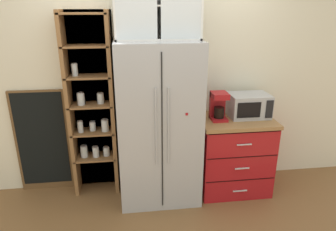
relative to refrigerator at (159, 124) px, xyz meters
The scene contains 12 objects.
ground_plane 0.88m from the refrigerator, 90.00° to the right, with size 10.72×10.72×0.00m, color brown.
wall_back_cream 0.54m from the refrigerator, 90.00° to the left, with size 5.02×0.10×2.55m, color silver.
refrigerator is the anchor object (origin of this frame).
pantry_shelf_column 0.78m from the refrigerator, 160.48° to the left, with size 0.54×0.29×2.04m.
counter_cabinet 0.97m from the refrigerator, ahead, with size 0.83×0.62×0.89m.
microwave 1.04m from the refrigerator, ahead, with size 0.44×0.33×0.26m.
coffee_maker 0.68m from the refrigerator, ahead, with size 0.17×0.20×0.31m.
mug_charcoal 0.87m from the refrigerator, ahead, with size 0.12×0.08×0.10m.
mug_navy 0.87m from the refrigerator, ahead, with size 0.11×0.07×0.09m.
bottle_clear 0.88m from the refrigerator, ahead, with size 0.07×0.07×0.26m.
upper_cabinet 1.19m from the refrigerator, 90.00° to the left, with size 0.83×0.32×0.63m.
chalkboard_menu 1.37m from the refrigerator, 167.15° to the left, with size 0.60×0.04×1.21m.
Camera 1 is at (-0.29, -3.00, 2.07)m, focal length 32.48 mm.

